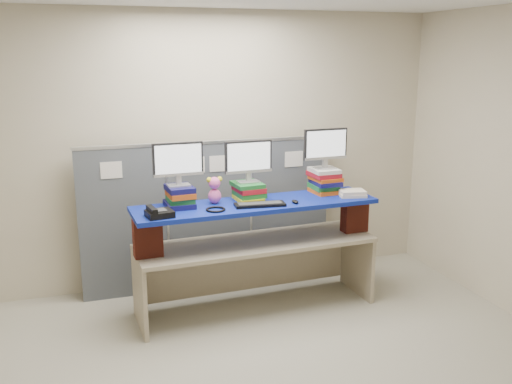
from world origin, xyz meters
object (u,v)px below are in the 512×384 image
object	(u,v)px
blue_board	(256,205)
monitor_right	(325,146)
keyboard	(260,204)
desk_phone	(159,213)
monitor_center	(248,159)
desk	(256,255)
monitor_left	(178,161)

from	to	relation	value
blue_board	monitor_right	size ratio (longest dim) A/B	5.02
keyboard	desk_phone	distance (m)	0.91
monitor_center	desk_phone	world-z (taller)	monitor_center
desk	monitor_center	bearing A→B (deg)	103.96
monitor_center	desk	bearing A→B (deg)	-76.04
desk	monitor_right	bearing A→B (deg)	8.90
monitor_center	monitor_left	bearing A→B (deg)	-180.00
monitor_center	desk_phone	size ratio (longest dim) A/B	1.86
blue_board	desk_phone	world-z (taller)	desk_phone
desk	blue_board	bearing A→B (deg)	-106.54
desk	monitor_center	distance (m)	0.90
desk	desk_phone	world-z (taller)	desk_phone
monitor_center	keyboard	size ratio (longest dim) A/B	0.96
monitor_left	desk_phone	world-z (taller)	monitor_left
desk	keyboard	bearing A→B (deg)	-93.80
monitor_left	keyboard	size ratio (longest dim) A/B	0.96
blue_board	monitor_center	world-z (taller)	monitor_center
monitor_left	keyboard	bearing A→B (deg)	-19.42
desk	blue_board	world-z (taller)	blue_board
monitor_right	keyboard	distance (m)	0.92
monitor_center	monitor_right	xyz separation A→B (m)	(0.78, 0.03, 0.07)
monitor_left	monitor_right	world-z (taller)	monitor_right
keyboard	desk	bearing A→B (deg)	94.77
monitor_right	desk	bearing A→B (deg)	-171.10
monitor_right	desk_phone	distance (m)	1.75
desk_phone	keyboard	bearing A→B (deg)	-4.13
desk	blue_board	distance (m)	0.49
monitor_right	monitor_left	bearing A→B (deg)	-180.00
monitor_left	blue_board	bearing A→B (deg)	-9.82
monitor_right	keyboard	world-z (taller)	monitor_right
blue_board	desk_phone	bearing A→B (deg)	-170.84
desk	desk_phone	bearing A→B (deg)	-170.84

